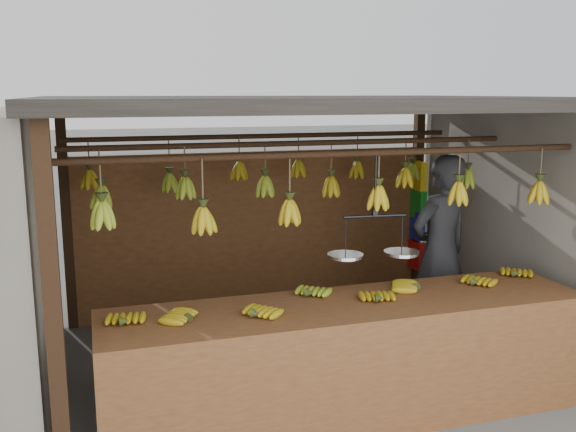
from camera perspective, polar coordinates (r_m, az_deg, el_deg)
name	(u,v)px	position (r m, az deg, el deg)	size (l,w,h in m)	color
ground	(298,359)	(6.10, 0.86, -12.60)	(80.00, 80.00, 0.00)	#5B5B57
stall	(287,144)	(5.92, -0.08, 6.44)	(4.30, 3.30, 2.40)	black
counter	(355,333)	(4.78, 5.99, -10.26)	(3.66, 0.83, 0.96)	brown
hanging_bananas	(298,186)	(5.65, 0.88, 2.67)	(3.61, 2.23, 0.38)	#92A523
balance_scale	(374,249)	(4.91, 7.64, -2.90)	(0.71, 0.31, 0.79)	black
vendor	(440,252)	(6.31, 13.36, -3.13)	(0.68, 0.45, 1.87)	#262628
bag_bundles	(418,215)	(7.75, 11.45, 0.07)	(0.08, 0.26, 1.30)	yellow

